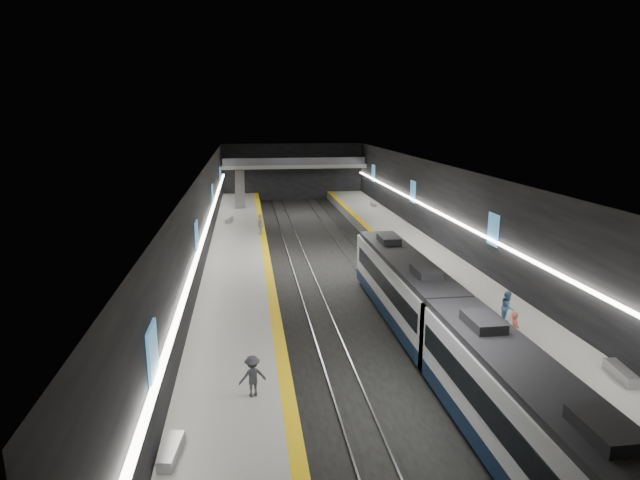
{
  "coord_description": "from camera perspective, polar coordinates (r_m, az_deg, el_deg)",
  "views": [
    {
      "loc": [
        -6.73,
        -41.66,
        12.3
      ],
      "look_at": [
        -0.91,
        0.1,
        2.2
      ],
      "focal_mm": 30.0,
      "sensor_mm": 36.0,
      "label": 1
    }
  ],
  "objects": [
    {
      "name": "ground",
      "position": [
        43.96,
        1.2,
        -2.78
      ],
      "size": [
        70.0,
        70.0,
        0.0
      ],
      "primitive_type": "plane",
      "color": "black",
      "rests_on": "ground"
    },
    {
      "name": "ceiling",
      "position": [
        42.42,
        1.25,
        7.65
      ],
      "size": [
        20.0,
        70.0,
        0.04
      ],
      "primitive_type": "cube",
      "rotation": [
        3.14,
        0.0,
        0.0
      ],
      "color": "beige",
      "rests_on": "wall_left"
    },
    {
      "name": "wall_left",
      "position": [
        42.61,
        -12.19,
        1.93
      ],
      "size": [
        0.04,
        70.0,
        8.0
      ],
      "primitive_type": "cube",
      "color": "black",
      "rests_on": "ground"
    },
    {
      "name": "wall_right",
      "position": [
        45.65,
        13.72,
        2.61
      ],
      "size": [
        0.04,
        70.0,
        8.0
      ],
      "primitive_type": "cube",
      "color": "black",
      "rests_on": "ground"
    },
    {
      "name": "wall_back",
      "position": [
        77.4,
        -2.92,
        7.3
      ],
      "size": [
        20.0,
        0.04,
        8.0
      ],
      "primitive_type": "cube",
      "color": "black",
      "rests_on": "ground"
    },
    {
      "name": "platform_left",
      "position": [
        43.31,
        -8.66,
        -2.5
      ],
      "size": [
        5.0,
        70.0,
        1.0
      ],
      "primitive_type": "cube",
      "color": "slate",
      "rests_on": "ground"
    },
    {
      "name": "tile_surface_left",
      "position": [
        43.17,
        -8.68,
        -1.85
      ],
      "size": [
        5.0,
        70.0,
        0.02
      ],
      "primitive_type": "cube",
      "color": "#A4A49F",
      "rests_on": "platform_left"
    },
    {
      "name": "tactile_strip_left",
      "position": [
        43.18,
        -5.76,
        -1.74
      ],
      "size": [
        0.6,
        70.0,
        0.02
      ],
      "primitive_type": "cube",
      "color": "yellow",
      "rests_on": "platform_left"
    },
    {
      "name": "platform_right",
      "position": [
        45.58,
        10.55,
        -1.77
      ],
      "size": [
        5.0,
        70.0,
        1.0
      ],
      "primitive_type": "cube",
      "color": "slate",
      "rests_on": "ground"
    },
    {
      "name": "tile_surface_right",
      "position": [
        45.45,
        10.58,
        -1.15
      ],
      "size": [
        5.0,
        70.0,
        0.02
      ],
      "primitive_type": "cube",
      "color": "#A4A49F",
      "rests_on": "platform_right"
    },
    {
      "name": "tactile_strip_right",
      "position": [
        44.81,
        7.91,
        -1.24
      ],
      "size": [
        0.6,
        70.0,
        0.02
      ],
      "primitive_type": "cube",
      "color": "yellow",
      "rests_on": "platform_right"
    },
    {
      "name": "rails",
      "position": [
        43.94,
        1.2,
        -2.71
      ],
      "size": [
        6.52,
        70.0,
        0.12
      ],
      "color": "gray",
      "rests_on": "ground"
    },
    {
      "name": "train",
      "position": [
        26.21,
        13.55,
        -9.6
      ],
      "size": [
        2.69,
        29.44,
        3.6
      ],
      "color": "#0E1E36",
      "rests_on": "ground"
    },
    {
      "name": "ad_posters",
      "position": [
        43.89,
        1.02,
        3.23
      ],
      "size": [
        19.94,
        53.5,
        2.2
      ],
      "color": "teal",
      "rests_on": "wall_left"
    },
    {
      "name": "cove_light_left",
      "position": [
        42.63,
        -11.9,
        1.68
      ],
      "size": [
        0.25,
        68.6,
        0.12
      ],
      "primitive_type": "cube",
      "color": "white",
      "rests_on": "wall_left"
    },
    {
      "name": "cove_light_right",
      "position": [
        45.62,
        13.48,
        2.36
      ],
      "size": [
        0.25,
        68.6,
        0.12
      ],
      "primitive_type": "cube",
      "color": "white",
      "rests_on": "wall_right"
    },
    {
      "name": "mezzanine_bridge",
      "position": [
        75.24,
        -2.79,
        7.92
      ],
      "size": [
        20.0,
        3.0,
        1.5
      ],
      "color": "gray",
      "rests_on": "wall_left"
    },
    {
      "name": "escalator",
      "position": [
        68.31,
        -8.54,
        5.41
      ],
      "size": [
        1.2,
        7.5,
        3.92
      ],
      "primitive_type": "cube",
      "rotation": [
        0.44,
        0.0,
        0.0
      ],
      "color": "#99999E",
      "rests_on": "platform_left"
    },
    {
      "name": "bench_left_near",
      "position": [
        19.88,
        -15.59,
        -20.93
      ],
      "size": [
        0.74,
        1.89,
        0.45
      ],
      "primitive_type": "cube",
      "rotation": [
        0.0,
        0.0,
        -0.13
      ],
      "color": "#99999E",
      "rests_on": "platform_left"
    },
    {
      "name": "bench_left_far",
      "position": [
        57.07,
        -9.67,
        2.09
      ],
      "size": [
        0.85,
        1.95,
        0.46
      ],
      "primitive_type": "cube",
      "rotation": [
        0.0,
        0.0,
        -0.18
      ],
      "color": "#99999E",
      "rests_on": "platform_left"
    },
    {
      "name": "bench_right_near",
      "position": [
        27.27,
        29.44,
        -12.28
      ],
      "size": [
        0.85,
        2.12,
        0.5
      ],
      "primitive_type": "cube",
      "rotation": [
        0.0,
        0.0,
        -0.14
      ],
      "color": "#99999E",
      "rests_on": "platform_right"
    },
    {
      "name": "bench_right_far",
      "position": [
        66.44,
        5.7,
        3.8
      ],
      "size": [
        0.61,
        1.81,
        0.43
      ],
      "primitive_type": "cube",
      "rotation": [
        0.0,
        0.0,
        -0.07
      ],
      "color": "#99999E",
      "rests_on": "platform_right"
    },
    {
      "name": "passenger_right_a",
      "position": [
        28.12,
        20.03,
        -9.04
      ],
      "size": [
        0.62,
        0.78,
        1.85
      ],
      "primitive_type": "imported",
      "rotation": [
        0.0,
        0.0,
        1.27
      ],
      "color": "#D15F4E",
      "rests_on": "platform_right"
    },
    {
      "name": "passenger_right_b",
      "position": [
        31.17,
        19.37,
        -6.8
      ],
      "size": [
        1.07,
        1.12,
        1.82
      ],
      "primitive_type": "imported",
      "rotation": [
        0.0,
        0.0,
        0.96
      ],
      "color": "#537EB5",
      "rests_on": "platform_right"
    },
    {
      "name": "passenger_left_a",
      "position": [
        50.78,
        -6.38,
        1.64
      ],
      "size": [
        0.78,
        1.22,
        1.93
      ],
      "primitive_type": "imported",
      "rotation": [
        0.0,
        0.0,
        -1.27
      ],
      "color": "beige",
      "rests_on": "platform_left"
    },
    {
      "name": "passenger_left_b",
      "position": [
        22.51,
        -7.21,
        -14.24
      ],
      "size": [
        1.25,
        0.91,
        1.75
      ],
      "primitive_type": "imported",
      "rotation": [
        0.0,
        0.0,
        3.4
      ],
      "color": "#393A40",
      "rests_on": "platform_left"
    }
  ]
}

